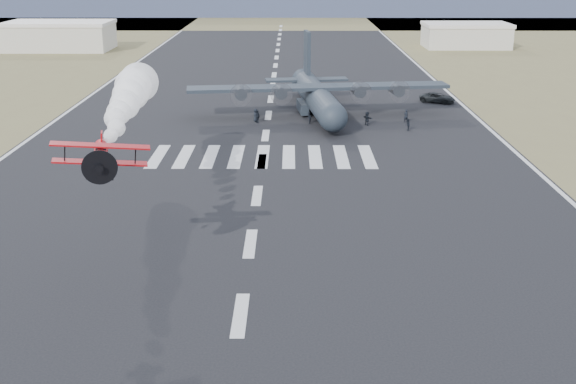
{
  "coord_description": "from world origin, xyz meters",
  "views": [
    {
      "loc": [
        3.26,
        -29.49,
        22.14
      ],
      "look_at": [
        3.02,
        25.07,
        4.0
      ],
      "focal_mm": 45.0,
      "sensor_mm": 36.0,
      "label": 1
    }
  ],
  "objects_px": {
    "transport_aircraft": "(317,95)",
    "crew_h": "(408,125)",
    "hangar_left": "(60,35)",
    "crew_b": "(309,118)",
    "crew_d": "(258,116)",
    "hangar_right": "(466,35)",
    "crew_a": "(340,112)",
    "crew_e": "(255,115)",
    "aerobatic_biplane": "(100,156)",
    "crew_c": "(321,120)",
    "crew_f": "(367,118)",
    "crew_g": "(406,116)",
    "support_vehicle": "(437,98)"
  },
  "relations": [
    {
      "from": "crew_c",
      "to": "crew_d",
      "type": "xyz_separation_m",
      "value": [
        -8.65,
        1.8,
        0.06
      ]
    },
    {
      "from": "crew_b",
      "to": "hangar_left",
      "type": "bearing_deg",
      "value": -139.83
    },
    {
      "from": "crew_b",
      "to": "crew_g",
      "type": "relative_size",
      "value": 0.9
    },
    {
      "from": "hangar_left",
      "to": "hangar_right",
      "type": "height_order",
      "value": "hangar_left"
    },
    {
      "from": "aerobatic_biplane",
      "to": "crew_a",
      "type": "xyz_separation_m",
      "value": [
        19.78,
        52.45,
        -8.21
      ]
    },
    {
      "from": "crew_c",
      "to": "crew_g",
      "type": "bearing_deg",
      "value": 109.57
    },
    {
      "from": "hangar_right",
      "to": "crew_h",
      "type": "relative_size",
      "value": 12.98
    },
    {
      "from": "crew_c",
      "to": "crew_g",
      "type": "xyz_separation_m",
      "value": [
        11.69,
        2.05,
        0.09
      ]
    },
    {
      "from": "aerobatic_biplane",
      "to": "crew_a",
      "type": "height_order",
      "value": "aerobatic_biplane"
    },
    {
      "from": "crew_a",
      "to": "hangar_left",
      "type": "bearing_deg",
      "value": 123.69
    },
    {
      "from": "crew_c",
      "to": "crew_e",
      "type": "height_order",
      "value": "crew_e"
    },
    {
      "from": "crew_b",
      "to": "crew_d",
      "type": "relative_size",
      "value": 0.93
    },
    {
      "from": "support_vehicle",
      "to": "crew_c",
      "type": "relative_size",
      "value": 3.36
    },
    {
      "from": "hangar_right",
      "to": "crew_f",
      "type": "distance_m",
      "value": 90.25
    },
    {
      "from": "aerobatic_biplane",
      "to": "crew_f",
      "type": "relative_size",
      "value": 3.54
    },
    {
      "from": "crew_a",
      "to": "crew_e",
      "type": "bearing_deg",
      "value": -176.95
    },
    {
      "from": "hangar_left",
      "to": "crew_e",
      "type": "bearing_deg",
      "value": -56.81
    },
    {
      "from": "hangar_right",
      "to": "crew_c",
      "type": "relative_size",
      "value": 12.8
    },
    {
      "from": "crew_b",
      "to": "crew_c",
      "type": "distance_m",
      "value": 1.99
    },
    {
      "from": "hangar_left",
      "to": "crew_c",
      "type": "distance_m",
      "value": 99.2
    },
    {
      "from": "crew_b",
      "to": "crew_f",
      "type": "xyz_separation_m",
      "value": [
        7.82,
        -0.84,
        0.12
      ]
    },
    {
      "from": "crew_c",
      "to": "hangar_right",
      "type": "bearing_deg",
      "value": 165.03
    },
    {
      "from": "hangar_left",
      "to": "crew_d",
      "type": "xyz_separation_m",
      "value": [
        50.66,
        -77.68,
        -2.54
      ]
    },
    {
      "from": "aerobatic_biplane",
      "to": "crew_f",
      "type": "height_order",
      "value": "aerobatic_biplane"
    },
    {
      "from": "transport_aircraft",
      "to": "crew_b",
      "type": "height_order",
      "value": "transport_aircraft"
    },
    {
      "from": "support_vehicle",
      "to": "crew_f",
      "type": "relative_size",
      "value": 2.91
    },
    {
      "from": "crew_f",
      "to": "crew_g",
      "type": "xyz_separation_m",
      "value": [
        5.49,
        1.74,
        -0.03
      ]
    },
    {
      "from": "aerobatic_biplane",
      "to": "support_vehicle",
      "type": "xyz_separation_m",
      "value": [
        35.68,
        64.0,
        -8.37
      ]
    },
    {
      "from": "crew_e",
      "to": "crew_c",
      "type": "bearing_deg",
      "value": -113.59
    },
    {
      "from": "crew_d",
      "to": "crew_e",
      "type": "bearing_deg",
      "value": 170.61
    },
    {
      "from": "crew_c",
      "to": "crew_d",
      "type": "distance_m",
      "value": 8.83
    },
    {
      "from": "aerobatic_biplane",
      "to": "crew_c",
      "type": "distance_m",
      "value": 51.67
    },
    {
      "from": "support_vehicle",
      "to": "crew_e",
      "type": "height_order",
      "value": "crew_e"
    },
    {
      "from": "hangar_left",
      "to": "crew_f",
      "type": "height_order",
      "value": "hangar_left"
    },
    {
      "from": "crew_c",
      "to": "crew_b",
      "type": "bearing_deg",
      "value": -115.73
    },
    {
      "from": "aerobatic_biplane",
      "to": "support_vehicle",
      "type": "bearing_deg",
      "value": 54.4
    },
    {
      "from": "hangar_right",
      "to": "transport_aircraft",
      "type": "distance_m",
      "value": 86.07
    },
    {
      "from": "hangar_right",
      "to": "crew_b",
      "type": "distance_m",
      "value": 92.6
    },
    {
      "from": "transport_aircraft",
      "to": "crew_h",
      "type": "height_order",
      "value": "transport_aircraft"
    },
    {
      "from": "aerobatic_biplane",
      "to": "transport_aircraft",
      "type": "xyz_separation_m",
      "value": [
        16.62,
        55.87,
        -6.35
      ]
    },
    {
      "from": "crew_b",
      "to": "crew_e",
      "type": "height_order",
      "value": "crew_e"
    },
    {
      "from": "aerobatic_biplane",
      "to": "crew_b",
      "type": "height_order",
      "value": "aerobatic_biplane"
    },
    {
      "from": "crew_a",
      "to": "crew_c",
      "type": "height_order",
      "value": "crew_a"
    },
    {
      "from": "transport_aircraft",
      "to": "crew_e",
      "type": "distance_m",
      "value": 10.26
    },
    {
      "from": "crew_b",
      "to": "crew_g",
      "type": "bearing_deg",
      "value": 97.64
    },
    {
      "from": "crew_a",
      "to": "crew_g",
      "type": "distance_m",
      "value": 9.18
    },
    {
      "from": "crew_e",
      "to": "crew_g",
      "type": "bearing_deg",
      "value": -99.23
    },
    {
      "from": "aerobatic_biplane",
      "to": "support_vehicle",
      "type": "height_order",
      "value": "aerobatic_biplane"
    },
    {
      "from": "hangar_left",
      "to": "transport_aircraft",
      "type": "xyz_separation_m",
      "value": [
        58.95,
        -71.7,
        -0.65
      ]
    },
    {
      "from": "hangar_left",
      "to": "crew_b",
      "type": "bearing_deg",
      "value": -53.63
    }
  ]
}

